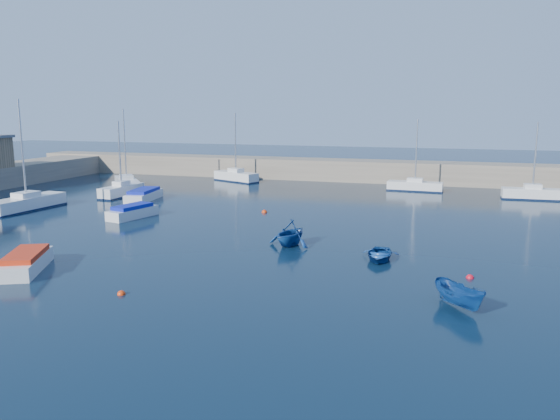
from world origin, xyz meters
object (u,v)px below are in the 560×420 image
(motorboat_1, at_px, (133,212))
(sailboat_7, at_px, (532,193))
(motorboat_0, at_px, (26,262))
(sailboat_2, at_px, (27,203))
(sailboat_3, at_px, (122,190))
(dinghy_right, at_px, (460,296))
(motorboat_2, at_px, (144,195))
(sailboat_5, at_px, (236,176))
(sailboat_6, at_px, (415,186))
(dinghy_center, at_px, (379,255))
(sailboat_4, at_px, (127,182))
(dinghy_left, at_px, (290,233))

(motorboat_1, bearing_deg, sailboat_7, 44.69)
(motorboat_0, bearing_deg, sailboat_2, 106.37)
(sailboat_3, xyz_separation_m, dinghy_right, (33.29, -23.66, -0.06))
(motorboat_2, relative_size, dinghy_right, 1.88)
(sailboat_5, xyz_separation_m, sailboat_6, (22.10, -1.72, -0.08))
(sailboat_6, bearing_deg, sailboat_5, 88.71)
(sailboat_7, relative_size, motorboat_1, 1.61)
(motorboat_0, xyz_separation_m, dinghy_center, (18.64, 8.20, -0.19))
(sailboat_2, xyz_separation_m, sailboat_3, (3.74, 9.29, -0.01))
(motorboat_0, xyz_separation_m, motorboat_2, (-6.66, 23.36, 0.02))
(sailboat_7, bearing_deg, dinghy_center, 154.39)
(sailboat_4, distance_m, sailboat_6, 32.95)
(dinghy_center, bearing_deg, motorboat_0, -157.49)
(motorboat_2, bearing_deg, sailboat_4, 123.99)
(dinghy_left, height_order, dinghy_right, dinghy_left)
(motorboat_1, height_order, motorboat_2, motorboat_2)
(motorboat_0, bearing_deg, sailboat_7, 23.82)
(dinghy_left, bearing_deg, dinghy_right, -25.79)
(sailboat_6, distance_m, motorboat_0, 42.30)
(sailboat_3, distance_m, dinghy_right, 40.84)
(sailboat_5, bearing_deg, sailboat_7, -72.25)
(sailboat_2, relative_size, dinghy_center, 3.15)
(sailboat_2, relative_size, sailboat_4, 1.09)
(sailboat_5, distance_m, motorboat_1, 24.53)
(sailboat_5, xyz_separation_m, motorboat_1, (0.60, -24.53, -0.14))
(sailboat_2, distance_m, motorboat_1, 11.16)
(sailboat_7, bearing_deg, motorboat_0, 137.15)
(sailboat_4, height_order, motorboat_1, sailboat_4)
(sailboat_7, distance_m, motorboat_1, 38.90)
(dinghy_center, bearing_deg, sailboat_6, 88.50)
(sailboat_3, xyz_separation_m, sailboat_5, (6.81, 14.87, 0.02))
(sailboat_3, relative_size, sailboat_4, 0.86)
(sailboat_5, xyz_separation_m, dinghy_center, (21.95, -31.42, -0.34))
(motorboat_0, distance_m, dinghy_right, 23.19)
(motorboat_2, height_order, dinghy_center, motorboat_2)
(sailboat_7, relative_size, dinghy_left, 2.35)
(motorboat_1, distance_m, motorboat_2, 9.17)
(motorboat_2, xyz_separation_m, dinghy_center, (25.30, -15.16, -0.21))
(dinghy_right, bearing_deg, dinghy_center, 81.86)
(sailboat_4, bearing_deg, dinghy_left, -79.25)
(motorboat_1, bearing_deg, sailboat_5, 104.57)
(motorboat_0, height_order, motorboat_1, motorboat_1)
(sailboat_4, relative_size, dinghy_left, 2.74)
(sailboat_7, bearing_deg, sailboat_3, 102.58)
(motorboat_0, relative_size, motorboat_1, 1.08)
(sailboat_7, bearing_deg, sailboat_6, 75.89)
(sailboat_2, xyz_separation_m, motorboat_2, (7.21, 7.90, -0.12))
(sailboat_5, distance_m, sailboat_7, 34.02)
(motorboat_1, relative_size, dinghy_left, 1.46)
(sailboat_6, xyz_separation_m, motorboat_1, (-21.49, -22.81, -0.05))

